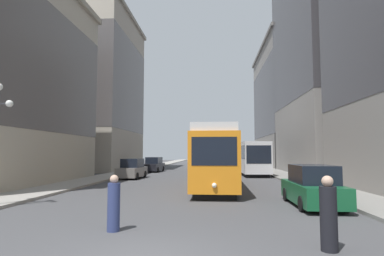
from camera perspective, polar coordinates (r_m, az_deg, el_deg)
The scene contains 12 objects.
sidewalk_left at distance 48.23m, azimuth -8.45°, elevation -7.14°, with size 2.89×120.00×0.15m, color gray.
sidewalk_right at distance 47.64m, azimuth 12.66°, elevation -7.11°, with size 2.89×120.00×0.15m, color gray.
streetcar at distance 22.31m, azimuth 4.15°, elevation -5.13°, with size 2.74×13.76×3.89m.
transit_bus at distance 36.02m, azimuth 10.38°, elevation -5.06°, with size 2.91×11.53×3.45m.
parked_car_left_near at distance 40.58m, azimuth -6.83°, elevation -6.58°, with size 2.09×5.04×1.82m.
parked_car_left_mid at distance 30.19m, azimuth -10.66°, elevation -7.28°, with size 2.05×4.33×1.82m.
parked_car_right_far at distance 15.32m, azimuth 20.79°, elevation -9.86°, with size 1.90×4.64×1.82m.
pedestrian_crossing_near at distance 8.65m, azimuth 23.25°, elevation -14.23°, with size 0.40×0.40×1.80m.
pedestrian_crossing_far at distance 10.19m, azimuth -13.84°, elevation -13.22°, with size 0.38×0.38×1.69m.
building_left_midblock at distance 48.75m, azimuth -19.30°, elevation 6.37°, with size 15.28×16.81×22.00m.
building_right_corner at distance 59.17m, azimuth 18.87°, elevation 4.01°, with size 13.88×23.43×21.09m.
building_right_far at distance 41.58m, azimuth 23.78°, elevation 16.06°, with size 10.70×18.61×32.34m.
Camera 1 is at (1.62, -7.05, 2.36)m, focal length 29.79 mm.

